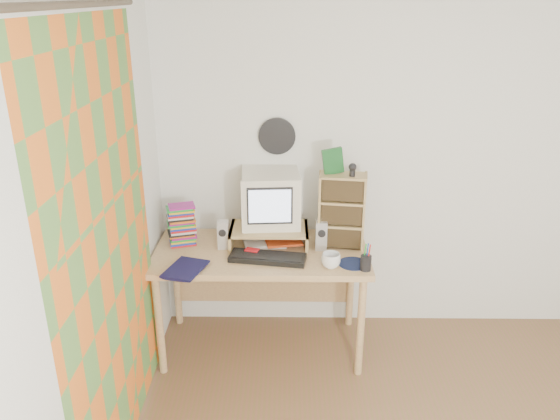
{
  "coord_description": "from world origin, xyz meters",
  "views": [
    {
      "loc": [
        -0.86,
        -1.85,
        2.32
      ],
      "look_at": [
        -0.9,
        1.33,
        1.06
      ],
      "focal_mm": 35.0,
      "sensor_mm": 36.0,
      "label": 1
    }
  ],
  "objects_px": {
    "desk": "(262,264)",
    "dvd_stack": "(182,228)",
    "crt_monitor": "(271,200)",
    "diary": "(170,265)",
    "cd_rack": "(342,211)",
    "mug": "(331,261)",
    "keyboard": "(268,258)"
  },
  "relations": [
    {
      "from": "diary",
      "to": "mug",
      "type": "bearing_deg",
      "value": 18.87
    },
    {
      "from": "mug",
      "to": "diary",
      "type": "xyz_separation_m",
      "value": [
        -0.98,
        -0.03,
        -0.02
      ]
    },
    {
      "from": "desk",
      "to": "diary",
      "type": "bearing_deg",
      "value": -148.9
    },
    {
      "from": "desk",
      "to": "diary",
      "type": "distance_m",
      "value": 0.66
    },
    {
      "from": "keyboard",
      "to": "mug",
      "type": "height_order",
      "value": "mug"
    },
    {
      "from": "desk",
      "to": "dvd_stack",
      "type": "bearing_deg",
      "value": 176.89
    },
    {
      "from": "cd_rack",
      "to": "diary",
      "type": "height_order",
      "value": "cd_rack"
    },
    {
      "from": "crt_monitor",
      "to": "cd_rack",
      "type": "xyz_separation_m",
      "value": [
        0.47,
        -0.07,
        -0.05
      ]
    },
    {
      "from": "dvd_stack",
      "to": "cd_rack",
      "type": "relative_size",
      "value": 0.48
    },
    {
      "from": "desk",
      "to": "diary",
      "type": "height_order",
      "value": "diary"
    },
    {
      "from": "desk",
      "to": "cd_rack",
      "type": "distance_m",
      "value": 0.65
    },
    {
      "from": "keyboard",
      "to": "crt_monitor",
      "type": "bearing_deg",
      "value": 96.68
    },
    {
      "from": "diary",
      "to": "cd_rack",
      "type": "bearing_deg",
      "value": 34.78
    },
    {
      "from": "desk",
      "to": "keyboard",
      "type": "bearing_deg",
      "value": -76.82
    },
    {
      "from": "desk",
      "to": "mug",
      "type": "relative_size",
      "value": 11.82
    },
    {
      "from": "mug",
      "to": "crt_monitor",
      "type": "bearing_deg",
      "value": 134.62
    },
    {
      "from": "keyboard",
      "to": "dvd_stack",
      "type": "relative_size",
      "value": 2.02
    },
    {
      "from": "dvd_stack",
      "to": "cd_rack",
      "type": "bearing_deg",
      "value": -17.65
    },
    {
      "from": "cd_rack",
      "to": "diary",
      "type": "distance_m",
      "value": 1.15
    },
    {
      "from": "crt_monitor",
      "to": "mug",
      "type": "relative_size",
      "value": 3.17
    },
    {
      "from": "keyboard",
      "to": "cd_rack",
      "type": "bearing_deg",
      "value": 33.24
    },
    {
      "from": "cd_rack",
      "to": "dvd_stack",
      "type": "bearing_deg",
      "value": -172.96
    },
    {
      "from": "crt_monitor",
      "to": "cd_rack",
      "type": "height_order",
      "value": "cd_rack"
    },
    {
      "from": "crt_monitor",
      "to": "mug",
      "type": "xyz_separation_m",
      "value": [
        0.38,
        -0.39,
        -0.25
      ]
    },
    {
      "from": "crt_monitor",
      "to": "mug",
      "type": "height_order",
      "value": "crt_monitor"
    },
    {
      "from": "crt_monitor",
      "to": "diary",
      "type": "height_order",
      "value": "crt_monitor"
    },
    {
      "from": "crt_monitor",
      "to": "cd_rack",
      "type": "distance_m",
      "value": 0.48
    },
    {
      "from": "crt_monitor",
      "to": "dvd_stack",
      "type": "relative_size",
      "value": 1.57
    },
    {
      "from": "mug",
      "to": "diary",
      "type": "height_order",
      "value": "mug"
    },
    {
      "from": "desk",
      "to": "keyboard",
      "type": "distance_m",
      "value": 0.26
    },
    {
      "from": "keyboard",
      "to": "dvd_stack",
      "type": "xyz_separation_m",
      "value": [
        -0.58,
        0.23,
        0.1
      ]
    },
    {
      "from": "crt_monitor",
      "to": "diary",
      "type": "relative_size",
      "value": 1.5
    }
  ]
}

